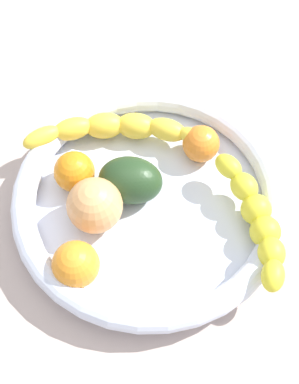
% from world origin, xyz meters
% --- Properties ---
extents(kitchen_counter, '(1.20, 1.20, 0.03)m').
position_xyz_m(kitchen_counter, '(0.00, 0.00, 0.01)').
color(kitchen_counter, '#B7A39B').
rests_on(kitchen_counter, ground).
extents(fruit_bowl, '(0.36, 0.36, 0.05)m').
position_xyz_m(fruit_bowl, '(0.00, 0.00, 0.05)').
color(fruit_bowl, silver).
rests_on(fruit_bowl, kitchen_counter).
extents(banana_draped_left, '(0.07, 0.20, 0.05)m').
position_xyz_m(banana_draped_left, '(-0.13, 0.06, 0.08)').
color(banana_draped_left, yellow).
rests_on(banana_draped_left, fruit_bowl).
extents(banana_draped_right, '(0.27, 0.09, 0.04)m').
position_xyz_m(banana_draped_right, '(0.03, -0.11, 0.07)').
color(banana_draped_right, yellow).
rests_on(banana_draped_right, fruit_bowl).
extents(orange_front, '(0.05, 0.05, 0.05)m').
position_xyz_m(orange_front, '(-0.08, -0.07, 0.07)').
color(orange_front, orange).
rests_on(orange_front, fruit_bowl).
extents(orange_mid_left, '(0.05, 0.05, 0.05)m').
position_xyz_m(orange_mid_left, '(0.09, -0.04, 0.07)').
color(orange_mid_left, orange).
rests_on(orange_mid_left, fruit_bowl).
extents(orange_mid_right, '(0.06, 0.06, 0.06)m').
position_xyz_m(orange_mid_right, '(0.10, 0.09, 0.07)').
color(orange_mid_right, orange).
rests_on(orange_mid_right, fruit_bowl).
extents(avocado_dark, '(0.10, 0.08, 0.06)m').
position_xyz_m(avocado_dark, '(0.02, -0.02, 0.08)').
color(avocado_dark, '#243F20').
rests_on(avocado_dark, fruit_bowl).
extents(peach_blush, '(0.07, 0.07, 0.07)m').
position_xyz_m(peach_blush, '(0.07, 0.01, 0.08)').
color(peach_blush, '#E5A162').
rests_on(peach_blush, fruit_bowl).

